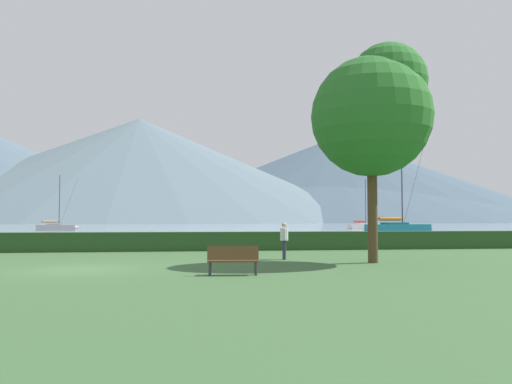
# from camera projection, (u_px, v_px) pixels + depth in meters

# --- Properties ---
(ground_plane) EXTENTS (1000.00, 1000.00, 0.00)m
(ground_plane) POSITION_uv_depth(u_px,v_px,m) (79.00, 270.00, 18.77)
(ground_plane) COLOR #385B33
(harbor_water) EXTENTS (320.00, 246.00, 0.00)m
(harbor_water) POSITION_uv_depth(u_px,v_px,m) (167.00, 226.00, 154.17)
(harbor_water) COLOR #8499A8
(harbor_water) RESTS_ON ground_plane
(hedge_line) EXTENTS (80.00, 1.20, 1.07)m
(hedge_line) POSITION_uv_depth(u_px,v_px,m) (116.00, 242.00, 29.67)
(hedge_line) COLOR #284C23
(hedge_line) RESTS_ON ground_plane
(sailboat_slip_1) EXTENTS (9.08, 3.87, 12.81)m
(sailboat_slip_1) POSITION_uv_depth(u_px,v_px,m) (399.00, 228.00, 63.78)
(sailboat_slip_1) COLOR #19707A
(sailboat_slip_1) RESTS_ON harbor_water
(sailboat_slip_2) EXTENTS (6.97, 3.17, 9.02)m
(sailboat_slip_2) POSITION_uv_depth(u_px,v_px,m) (56.00, 227.00, 85.15)
(sailboat_slip_2) COLOR #9E9EA3
(sailboat_slip_2) RESTS_ON harbor_water
(sailboat_slip_4) EXTENTS (6.82, 2.97, 9.28)m
(sailboat_slip_4) POSITION_uv_depth(u_px,v_px,m) (364.00, 226.00, 97.74)
(sailboat_slip_4) COLOR white
(sailboat_slip_4) RESTS_ON harbor_water
(park_bench_near_path) EXTENTS (1.68, 0.64, 0.95)m
(park_bench_near_path) POSITION_uv_depth(u_px,v_px,m) (233.00, 259.00, 16.92)
(park_bench_near_path) COLOR brown
(park_bench_near_path) RESTS_ON ground_plane
(person_seated_viewer) EXTENTS (0.36, 0.57, 1.65)m
(person_seated_viewer) POSITION_uv_depth(u_px,v_px,m) (284.00, 238.00, 23.60)
(person_seated_viewer) COLOR #2D3347
(person_seated_viewer) RESTS_ON ground_plane
(park_tree) EXTENTS (5.06, 5.06, 9.28)m
(park_tree) POSITION_uv_depth(u_px,v_px,m) (375.00, 109.00, 22.11)
(park_tree) COLOR #4C3823
(park_tree) RESTS_ON ground_plane
(distant_hill_west_ridge) EXTENTS (325.48, 325.48, 43.99)m
(distant_hill_west_ridge) POSITION_uv_depth(u_px,v_px,m) (332.00, 193.00, 400.66)
(distant_hill_west_ridge) COLOR #425666
(distant_hill_west_ridge) RESTS_ON ground_plane
(distant_hill_east_ridge) EXTENTS (322.15, 322.15, 70.82)m
(distant_hill_east_ridge) POSITION_uv_depth(u_px,v_px,m) (139.00, 170.00, 358.32)
(distant_hill_east_ridge) COLOR slate
(distant_hill_east_ridge) RESTS_ON ground_plane
(distant_hill_far_shoulder) EXTENTS (356.17, 356.17, 71.20)m
(distant_hill_far_shoulder) POSITION_uv_depth(u_px,v_px,m) (336.00, 179.00, 441.26)
(distant_hill_far_shoulder) COLOR #425666
(distant_hill_far_shoulder) RESTS_ON ground_plane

